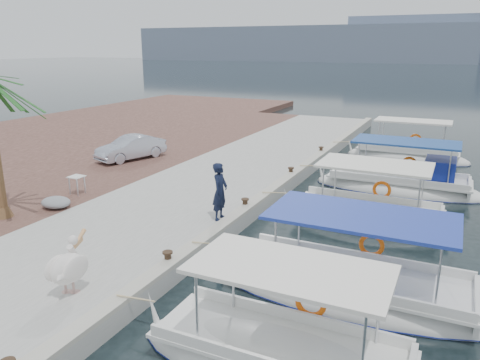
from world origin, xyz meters
name	(u,v)px	position (x,y,z in m)	size (l,w,h in m)	color
ground	(236,236)	(0.00, 0.00, 0.00)	(400.00, 400.00, 0.00)	black
concrete_quay	(224,181)	(-3.00, 5.00, 0.25)	(6.00, 40.00, 0.50)	#9B9B96
quay_curb	(282,182)	(-0.22, 5.00, 0.56)	(0.44, 40.00, 0.12)	#A7A494
cobblestone_strip	(134,169)	(-8.00, 5.00, 0.25)	(4.00, 40.00, 0.50)	#4D2E28
fishing_caique_b	(349,292)	(4.29, -2.31, 0.12)	(7.40, 2.51, 2.83)	silver
fishing_caique_c	(366,221)	(3.73, 3.00, 0.12)	(6.27, 2.40, 2.83)	silver
fishing_caique_d	(400,187)	(4.32, 7.67, 0.19)	(7.25, 2.30, 2.83)	silver
fishing_caique_e	(407,157)	(3.90, 13.97, 0.13)	(6.62, 1.98, 2.83)	silver
mooring_bollards	(245,202)	(-0.35, 1.50, 0.69)	(0.28, 20.28, 0.33)	black
pelican	(68,267)	(-1.57, -5.80, 1.16)	(0.91, 1.63, 1.27)	tan
fisherman	(220,192)	(-0.60, 0.04, 1.47)	(0.71, 0.47, 1.95)	black
parked_car	(131,148)	(-8.79, 5.82, 1.10)	(1.27, 3.65, 1.20)	#AEB4C6
tarp_bundle	(56,202)	(-6.51, -1.46, 0.70)	(1.10, 0.90, 0.40)	gray
folding_table	(77,181)	(-6.98, 0.11, 1.02)	(0.55, 0.55, 0.73)	silver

